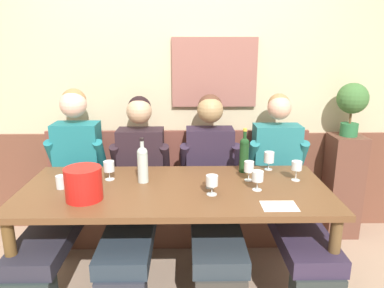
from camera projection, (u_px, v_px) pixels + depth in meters
The scene contains 22 objects.
room_wall_back at pixel (178, 78), 3.18m from camera, with size 6.80×0.12×2.80m.
wood_wainscot_panel at pixel (178, 180), 3.38m from camera, with size 6.80×0.03×0.90m, color brown.
wall_bench at pixel (178, 207), 3.22m from camera, with size 2.35×0.42×0.94m.
dining_table at pixel (175, 199), 2.44m from camera, with size 2.05×0.88×0.76m.
person_center_right_seat at pixel (67, 182), 2.78m from camera, with size 0.48×1.31×1.34m.
person_center_left_seat at pixel (136, 187), 2.77m from camera, with size 0.49×1.31×1.28m.
person_right_seat at pixel (212, 185), 2.79m from camera, with size 0.50×1.31×1.29m.
person_left_seat at pixel (286, 187), 2.78m from camera, with size 0.49×1.30×1.29m.
ice_bucket at pixel (84, 184), 2.21m from camera, with size 0.23×0.23×0.20m, color red.
wine_bottle_clear_water at pixel (143, 163), 2.48m from camera, with size 0.07×0.07×0.32m.
wine_bottle_green_tall at pixel (244, 153), 2.68m from camera, with size 0.07×0.07×0.33m.
wine_glass_near_bucket at pixel (249, 167), 2.52m from camera, with size 0.07×0.07×0.14m.
wine_glass_center_front at pixel (109, 167), 2.54m from camera, with size 0.08×0.08×0.14m.
wine_glass_mid_left at pixel (297, 167), 2.52m from camera, with size 0.07×0.07×0.14m.
wine_glass_center_rear at pixel (269, 158), 2.74m from camera, with size 0.08×0.08×0.14m.
wine_glass_right_end at pixel (212, 181), 2.29m from camera, with size 0.08×0.08×0.13m.
wine_glass_left_end at pixel (258, 177), 2.35m from camera, with size 0.08×0.08×0.13m.
water_tumbler_center at pixel (210, 182), 2.41m from camera, with size 0.06×0.06×0.08m, color silver.
water_tumbler_left at pixel (61, 182), 2.40m from camera, with size 0.07×0.07×0.09m, color silver.
tasting_sheet_left_guest at pixel (279, 206), 2.14m from camera, with size 0.21×0.15×0.00m, color white.
corner_pedestal at pixel (342, 186), 3.23m from camera, with size 0.28×0.28×0.92m, color brown.
potted_plant at pixel (352, 102), 3.03m from camera, with size 0.26×0.26×0.45m.
Camera 1 is at (0.08, -2.14, 1.68)m, focal length 33.78 mm.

